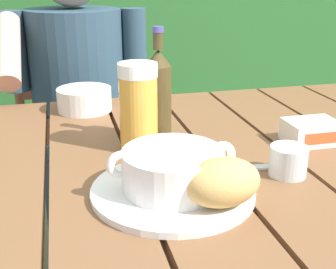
# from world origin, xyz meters

# --- Properties ---
(dining_table) EXTENTS (1.44, 0.92, 0.75)m
(dining_table) POSITION_xyz_m (-0.00, 0.00, 0.66)
(dining_table) COLOR brown
(dining_table) RESTS_ON ground_plane
(chair_near_diner) EXTENTS (0.49, 0.43, 0.96)m
(chair_near_diner) POSITION_xyz_m (-0.14, 0.90, 0.47)
(chair_near_diner) COLOR brown
(chair_near_diner) RESTS_ON ground_plane
(person_eating) EXTENTS (0.48, 0.47, 1.19)m
(person_eating) POSITION_xyz_m (-0.15, 0.70, 0.70)
(person_eating) COLOR #294151
(person_eating) RESTS_ON ground_plane
(serving_plate) EXTENTS (0.28, 0.28, 0.01)m
(serving_plate) POSITION_xyz_m (-0.03, -0.16, 0.75)
(serving_plate) COLOR white
(serving_plate) RESTS_ON dining_table
(soup_bowl) EXTENTS (0.22, 0.17, 0.08)m
(soup_bowl) POSITION_xyz_m (-0.03, -0.16, 0.79)
(soup_bowl) COLOR white
(soup_bowl) RESTS_ON serving_plate
(bread_roll) EXTENTS (0.14, 0.12, 0.07)m
(bread_roll) POSITION_xyz_m (0.03, -0.23, 0.80)
(bread_roll) COLOR tan
(bread_roll) RESTS_ON serving_plate
(beer_glass) EXTENTS (0.08, 0.08, 0.18)m
(beer_glass) POSITION_xyz_m (-0.05, 0.05, 0.84)
(beer_glass) COLOR gold
(beer_glass) RESTS_ON dining_table
(beer_bottle) EXTENTS (0.06, 0.06, 0.25)m
(beer_bottle) POSITION_xyz_m (0.00, 0.09, 0.85)
(beer_bottle) COLOR #43371C
(beer_bottle) RESTS_ON dining_table
(water_glass_small) EXTENTS (0.07, 0.07, 0.06)m
(water_glass_small) POSITION_xyz_m (0.19, -0.14, 0.77)
(water_glass_small) COLOR silver
(water_glass_small) RESTS_ON dining_table
(butter_tub) EXTENTS (0.11, 0.09, 0.05)m
(butter_tub) POSITION_xyz_m (0.32, 0.00, 0.77)
(butter_tub) COLOR white
(butter_tub) RESTS_ON dining_table
(table_knife) EXTENTS (0.16, 0.03, 0.01)m
(table_knife) POSITION_xyz_m (0.10, -0.10, 0.75)
(table_knife) COLOR silver
(table_knife) RESTS_ON dining_table
(diner_bowl) EXTENTS (0.14, 0.14, 0.06)m
(diner_bowl) POSITION_xyz_m (-0.14, 0.36, 0.78)
(diner_bowl) COLOR white
(diner_bowl) RESTS_ON dining_table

